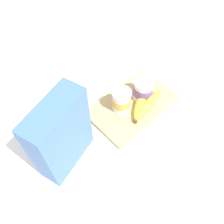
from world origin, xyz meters
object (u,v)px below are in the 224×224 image
cereal_box (61,136)px  yogurt_cup_back (143,89)px  yogurt_cup_front (121,100)px  banana_bunch (145,104)px  cutting_board (132,105)px

cereal_box → yogurt_cup_back: (0.36, -0.00, -0.08)m
yogurt_cup_back → yogurt_cup_front: bearing=170.5°
banana_bunch → yogurt_cup_front: bearing=141.6°
cereal_box → yogurt_cup_back: 0.37m
cutting_board → yogurt_cup_back: 0.07m
yogurt_cup_front → banana_bunch: (0.07, -0.06, -0.03)m
cereal_box → yogurt_cup_back: size_ratio=3.18×
yogurt_cup_front → yogurt_cup_back: size_ratio=1.04×
yogurt_cup_front → banana_bunch: size_ratio=0.51×
cutting_board → banana_bunch: 0.05m
yogurt_cup_back → banana_bunch: (-0.03, -0.04, -0.03)m
cereal_box → banana_bunch: 0.35m
cereal_box → yogurt_cup_front: size_ratio=3.06×
cereal_box → yogurt_cup_front: (0.26, 0.01, -0.08)m
cutting_board → yogurt_cup_back: yogurt_cup_back is taller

